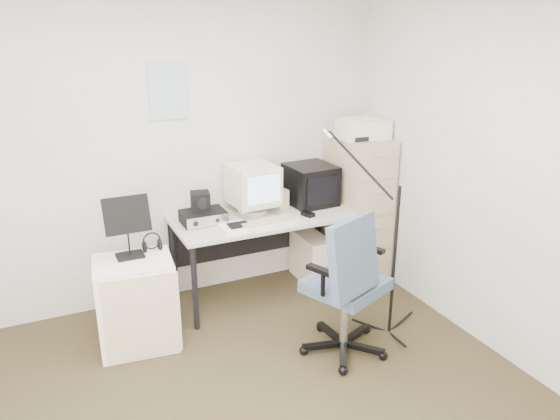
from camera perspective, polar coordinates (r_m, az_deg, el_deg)
name	(u,v)px	position (r m, az deg, el deg)	size (l,w,h in m)	color
floor	(264,419)	(3.53, -1.64, -20.98)	(3.60, 3.60, 0.01)	#302A17
wall_back	(174,153)	(4.52, -11.01, 5.85)	(3.60, 0.02, 2.50)	silver
wall_right	(512,184)	(3.92, 23.10, 2.54)	(0.02, 3.60, 2.50)	silver
wall_calendar	(168,91)	(4.42, -11.64, 12.10)	(0.30, 0.02, 0.44)	white
filing_cabinet	(357,208)	(5.02, 8.09, 0.25)	(0.40, 0.60, 1.30)	tan
printer	(363,129)	(4.82, 8.66, 8.40)	(0.42, 0.29, 0.16)	beige
desk	(264,256)	(4.68, -1.72, -4.78)	(1.50, 0.70, 0.73)	#BBBEA3
crt_monitor	(253,189)	(4.58, -2.86, 2.22)	(0.37, 0.39, 0.41)	beige
crt_tv	(310,184)	(4.80, 3.19, 2.68)	(0.38, 0.40, 0.35)	black
desk_speaker	(282,199)	(4.69, 0.23, 1.16)	(0.09, 0.09, 0.17)	beige
keyboard	(270,223)	(4.34, -1.10, -1.39)	(0.48, 0.17, 0.03)	beige
mouse	(308,214)	(4.53, 2.93, -0.43)	(0.07, 0.11, 0.03)	black
radio_receiver	(203,217)	(4.41, -8.04, -0.71)	(0.34, 0.25, 0.10)	black
radio_speaker	(200,201)	(4.41, -8.32, 0.95)	(0.15, 0.14, 0.15)	black
papers	(234,227)	(4.28, -4.83, -1.82)	(0.20, 0.27, 0.02)	white
pc_tower	(311,258)	(5.00, 3.24, -4.99)	(0.21, 0.47, 0.44)	beige
office_chair	(346,282)	(3.85, 6.90, -7.51)	(0.63, 0.63, 1.09)	#36404D
side_cart	(136,303)	(4.13, -14.79, -9.41)	(0.54, 0.43, 0.67)	white
music_stand	(127,226)	(3.97, -15.68, -1.65)	(0.32, 0.17, 0.46)	black
headphones	(152,244)	(4.11, -13.22, -3.51)	(0.15, 0.15, 0.03)	black
mic_stand	(396,239)	(4.06, 12.02, -3.02)	(0.02, 0.02, 1.53)	black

